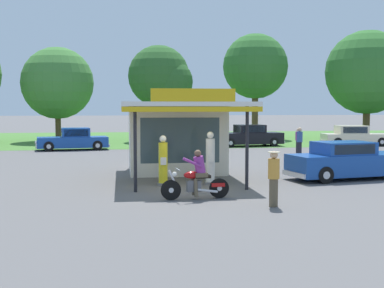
{
  "coord_description": "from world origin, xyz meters",
  "views": [
    {
      "loc": [
        -2.24,
        -18.26,
        2.97
      ],
      "look_at": [
        0.69,
        3.26,
        1.4
      ],
      "focal_mm": 49.21,
      "sensor_mm": 36.0,
      "label": 1
    }
  ],
  "objects_px": {
    "parked_car_back_row_far_right": "(248,136)",
    "gas_pump_offside": "(210,160)",
    "parked_car_back_row_left": "(73,140)",
    "parked_car_back_row_centre": "(355,136)",
    "motorcycle_with_rider": "(196,179)",
    "parked_car_back_row_right": "(172,139)",
    "bystander_standing_back_lot": "(298,140)",
    "gas_pump_nearside": "(163,163)",
    "bystander_chatting_near_pumps": "(274,177)",
    "bystander_strolling_foreground": "(300,141)",
    "featured_classic_sedan": "(351,162)",
    "bystander_leaning_by_kiosk": "(210,140)"
  },
  "relations": [
    {
      "from": "parked_car_back_row_far_right",
      "to": "gas_pump_offside",
      "type": "bearing_deg",
      "value": -108.08
    },
    {
      "from": "parked_car_back_row_left",
      "to": "parked_car_back_row_centre",
      "type": "distance_m",
      "value": 20.65
    },
    {
      "from": "motorcycle_with_rider",
      "to": "parked_car_back_row_left",
      "type": "height_order",
      "value": "motorcycle_with_rider"
    },
    {
      "from": "gas_pump_offside",
      "to": "parked_car_back_row_left",
      "type": "xyz_separation_m",
      "value": [
        -6.55,
        16.76,
        -0.25
      ]
    },
    {
      "from": "parked_car_back_row_right",
      "to": "parked_car_back_row_centre",
      "type": "bearing_deg",
      "value": 5.46
    },
    {
      "from": "bystander_standing_back_lot",
      "to": "parked_car_back_row_left",
      "type": "bearing_deg",
      "value": 163.91
    },
    {
      "from": "gas_pump_nearside",
      "to": "parked_car_back_row_right",
      "type": "height_order",
      "value": "gas_pump_nearside"
    },
    {
      "from": "bystander_chatting_near_pumps",
      "to": "gas_pump_nearside",
      "type": "bearing_deg",
      "value": 122.0
    },
    {
      "from": "gas_pump_offside",
      "to": "bystander_standing_back_lot",
      "type": "relative_size",
      "value": 1.29
    },
    {
      "from": "parked_car_back_row_right",
      "to": "bystander_standing_back_lot",
      "type": "xyz_separation_m",
      "value": [
        7.7,
        -3.92,
        0.14
      ]
    },
    {
      "from": "gas_pump_nearside",
      "to": "parked_car_back_row_left",
      "type": "relative_size",
      "value": 0.37
    },
    {
      "from": "parked_car_back_row_far_right",
      "to": "bystander_standing_back_lot",
      "type": "xyz_separation_m",
      "value": [
        1.8,
        -5.87,
        0.1
      ]
    },
    {
      "from": "parked_car_back_row_centre",
      "to": "motorcycle_with_rider",
      "type": "bearing_deg",
      "value": -125.71
    },
    {
      "from": "motorcycle_with_rider",
      "to": "bystander_strolling_foreground",
      "type": "bearing_deg",
      "value": 58.53
    },
    {
      "from": "bystander_standing_back_lot",
      "to": "parked_car_back_row_far_right",
      "type": "bearing_deg",
      "value": 107.05
    },
    {
      "from": "gas_pump_offside",
      "to": "motorcycle_with_rider",
      "type": "relative_size",
      "value": 0.9
    },
    {
      "from": "parked_car_back_row_far_right",
      "to": "bystander_chatting_near_pumps",
      "type": "distance_m",
      "value": 23.64
    },
    {
      "from": "parked_car_back_row_centre",
      "to": "bystander_chatting_near_pumps",
      "type": "bearing_deg",
      "value": -119.96
    },
    {
      "from": "motorcycle_with_rider",
      "to": "bystander_chatting_near_pumps",
      "type": "relative_size",
      "value": 1.35
    },
    {
      "from": "parked_car_back_row_right",
      "to": "bystander_chatting_near_pumps",
      "type": "distance_m",
      "value": 21.18
    },
    {
      "from": "featured_classic_sedan",
      "to": "bystander_chatting_near_pumps",
      "type": "bearing_deg",
      "value": -132.09
    },
    {
      "from": "gas_pump_nearside",
      "to": "parked_car_back_row_far_right",
      "type": "relative_size",
      "value": 0.35
    },
    {
      "from": "parked_car_back_row_centre",
      "to": "gas_pump_nearside",
      "type": "bearing_deg",
      "value": -131.6
    },
    {
      "from": "parked_car_back_row_left",
      "to": "bystander_strolling_foreground",
      "type": "distance_m",
      "value": 15.17
    },
    {
      "from": "gas_pump_offside",
      "to": "parked_car_back_row_far_right",
      "type": "xyz_separation_m",
      "value": [
        6.03,
        18.49,
        -0.2
      ]
    },
    {
      "from": "parked_car_back_row_far_right",
      "to": "bystander_chatting_near_pumps",
      "type": "relative_size",
      "value": 3.26
    },
    {
      "from": "gas_pump_offside",
      "to": "motorcycle_with_rider",
      "type": "distance_m",
      "value": 3.23
    },
    {
      "from": "gas_pump_offside",
      "to": "parked_car_back_row_centre",
      "type": "distance_m",
      "value": 22.73
    },
    {
      "from": "bystander_standing_back_lot",
      "to": "gas_pump_offside",
      "type": "bearing_deg",
      "value": -121.85
    },
    {
      "from": "gas_pump_nearside",
      "to": "bystander_chatting_near_pumps",
      "type": "xyz_separation_m",
      "value": [
        2.89,
        -4.63,
        0.03
      ]
    },
    {
      "from": "gas_pump_nearside",
      "to": "bystander_strolling_foreground",
      "type": "distance_m",
      "value": 13.3
    },
    {
      "from": "parked_car_back_row_left",
      "to": "bystander_leaning_by_kiosk",
      "type": "height_order",
      "value": "bystander_leaning_by_kiosk"
    },
    {
      "from": "motorcycle_with_rider",
      "to": "bystander_chatting_near_pumps",
      "type": "height_order",
      "value": "bystander_chatting_near_pumps"
    },
    {
      "from": "parked_car_back_row_left",
      "to": "bystander_leaning_by_kiosk",
      "type": "relative_size",
      "value": 2.84
    },
    {
      "from": "bystander_strolling_foreground",
      "to": "bystander_standing_back_lot",
      "type": "relative_size",
      "value": 1.11
    },
    {
      "from": "parked_car_back_row_left",
      "to": "bystander_chatting_near_pumps",
      "type": "bearing_deg",
      "value": -70.31
    },
    {
      "from": "parked_car_back_row_right",
      "to": "parked_car_back_row_centre",
      "type": "xyz_separation_m",
      "value": [
        13.93,
        1.33,
        0.01
      ]
    },
    {
      "from": "parked_car_back_row_right",
      "to": "bystander_strolling_foreground",
      "type": "relative_size",
      "value": 3.18
    },
    {
      "from": "motorcycle_with_rider",
      "to": "featured_classic_sedan",
      "type": "xyz_separation_m",
      "value": [
        6.92,
        3.8,
        0.05
      ]
    },
    {
      "from": "gas_pump_nearside",
      "to": "parked_car_back_row_centre",
      "type": "relative_size",
      "value": 0.36
    },
    {
      "from": "parked_car_back_row_right",
      "to": "bystander_standing_back_lot",
      "type": "bearing_deg",
      "value": -26.97
    },
    {
      "from": "gas_pump_nearside",
      "to": "parked_car_back_row_centre",
      "type": "distance_m",
      "value": 23.88
    },
    {
      "from": "featured_classic_sedan",
      "to": "parked_car_back_row_left",
      "type": "relative_size",
      "value": 1.14
    },
    {
      "from": "gas_pump_offside",
      "to": "bystander_leaning_by_kiosk",
      "type": "bearing_deg",
      "value": 80.39
    },
    {
      "from": "bystander_strolling_foreground",
      "to": "gas_pump_nearside",
      "type": "bearing_deg",
      "value": -131.43
    },
    {
      "from": "featured_classic_sedan",
      "to": "parked_car_back_row_left",
      "type": "height_order",
      "value": "featured_classic_sedan"
    },
    {
      "from": "gas_pump_nearside",
      "to": "bystander_standing_back_lot",
      "type": "height_order",
      "value": "gas_pump_nearside"
    },
    {
      "from": "parked_car_back_row_right",
      "to": "bystander_strolling_foreground",
      "type": "xyz_separation_m",
      "value": [
        6.87,
        -6.56,
        0.23
      ]
    },
    {
      "from": "gas_pump_offside",
      "to": "motorcycle_with_rider",
      "type": "height_order",
      "value": "gas_pump_offside"
    },
    {
      "from": "motorcycle_with_rider",
      "to": "parked_car_back_row_right",
      "type": "distance_m",
      "value": 19.63
    }
  ]
}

